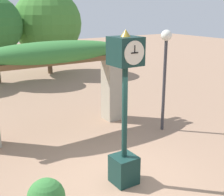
# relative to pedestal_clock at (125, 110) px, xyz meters

# --- Properties ---
(ground_plane) EXTENTS (60.00, 60.00, 0.00)m
(ground_plane) POSITION_rel_pedestal_clock_xyz_m (-0.03, 0.14, -1.77)
(ground_plane) COLOR #9E7A60
(pedestal_clock) EXTENTS (0.58, 0.63, 3.47)m
(pedestal_clock) POSITION_rel_pedestal_clock_xyz_m (0.00, 0.00, 0.00)
(pedestal_clock) COLOR #14332D
(pedestal_clock) RESTS_ON ground
(pergola) EXTENTS (5.46, 1.18, 2.91)m
(pergola) POSITION_rel_pedestal_clock_xyz_m (-0.03, 3.71, 0.41)
(pergola) COLOR #A89E89
(pergola) RESTS_ON ground
(lamp_post) EXTENTS (0.34, 0.34, 3.23)m
(lamp_post) POSITION_rel_pedestal_clock_xyz_m (2.93, 1.95, 0.61)
(lamp_post) COLOR #333338
(lamp_post) RESTS_ON ground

